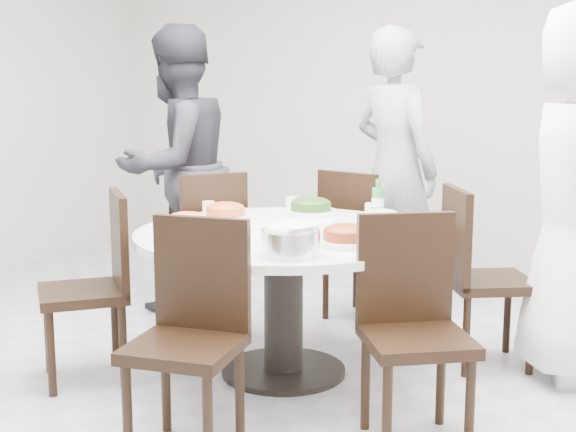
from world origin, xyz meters
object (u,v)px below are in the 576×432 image
at_px(chair_n, 364,244).
at_px(chair_sw, 82,289).
at_px(chair_se, 417,335).
at_px(beverage_bottle, 378,200).
at_px(dining_table, 284,303).
at_px(chair_nw, 203,247).
at_px(diner_middle, 395,169).
at_px(chair_s, 184,342).
at_px(diner_left, 176,168).
at_px(soup_bowl, 190,234).
at_px(rice_bowl, 290,243).
at_px(chair_ne, 490,277).

bearing_deg(chair_n, chair_sw, 74.05).
distance_m(chair_se, beverage_bottle, 1.19).
xyz_separation_m(dining_table, chair_se, (0.86, -0.46, 0.10)).
bearing_deg(dining_table, chair_nw, 146.43).
bearing_deg(diner_middle, chair_s, 113.66).
height_order(chair_sw, diner_left, diner_left).
height_order(chair_sw, soup_bowl, chair_sw).
bearing_deg(chair_s, chair_sw, 144.43).
bearing_deg(diner_left, chair_n, 116.53).
xyz_separation_m(chair_s, rice_bowl, (0.22, 0.51, 0.33)).
xyz_separation_m(diner_middle, beverage_bottle, (0.24, -0.92, -0.06)).
bearing_deg(chair_se, chair_nw, 112.92).
xyz_separation_m(chair_s, diner_left, (-1.27, 1.77, 0.45)).
bearing_deg(beverage_bottle, dining_table, -120.44).
relative_size(chair_nw, chair_s, 1.00).
bearing_deg(rice_bowl, chair_n, 100.26).
xyz_separation_m(chair_nw, soup_bowl, (0.60, -1.02, 0.31)).
distance_m(diner_left, soup_bowl, 1.57).
height_order(dining_table, chair_s, chair_s).
height_order(chair_n, chair_sw, same).
bearing_deg(chair_ne, chair_n, 29.76).
relative_size(rice_bowl, soup_bowl, 1.03).
distance_m(chair_ne, chair_nw, 1.76).
height_order(dining_table, rice_bowl, rice_bowl).
bearing_deg(soup_bowl, rice_bowl, -2.29).
xyz_separation_m(chair_sw, chair_se, (1.71, 0.08, 0.00)).
relative_size(chair_nw, beverage_bottle, 4.25).
distance_m(chair_ne, diner_middle, 1.25).
bearing_deg(diner_left, beverage_bottle, 92.04).
bearing_deg(soup_bowl, chair_s, -58.69).
bearing_deg(diner_left, soup_bowl, 49.87).
relative_size(chair_ne, beverage_bottle, 4.25).
height_order(chair_sw, beverage_bottle, beverage_bottle).
distance_m(chair_se, diner_middle, 2.10).
relative_size(chair_se, diner_middle, 0.52).
height_order(chair_n, diner_left, diner_left).
xyz_separation_m(chair_n, chair_s, (0.07, -2.07, 0.00)).
relative_size(chair_ne, diner_left, 0.51).
xyz_separation_m(chair_se, soup_bowl, (-1.12, 0.02, 0.31)).
bearing_deg(chair_sw, beverage_bottle, 86.32).
xyz_separation_m(rice_bowl, soup_bowl, (-0.54, 0.02, -0.02)).
bearing_deg(dining_table, beverage_bottle, 59.56).
distance_m(chair_ne, diner_left, 2.16).
distance_m(chair_sw, chair_se, 1.71).
bearing_deg(diner_middle, rice_bowl, 120.09).
height_order(chair_n, rice_bowl, chair_n).
xyz_separation_m(chair_ne, rice_bowl, (-0.62, -1.09, 0.33)).
bearing_deg(beverage_bottle, chair_nw, 177.30).
relative_size(chair_ne, soup_bowl, 3.78).
xyz_separation_m(chair_sw, diner_middle, (0.92, 1.97, 0.44)).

